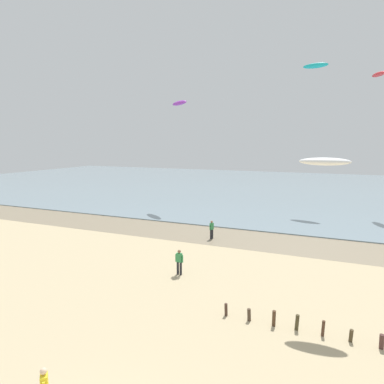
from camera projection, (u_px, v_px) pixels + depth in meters
wet_sand_strip at (262, 241)px, 30.75m from camera, size 120.00×6.24×0.01m
sea at (303, 188)px, 65.43m from camera, size 160.00×70.00×0.10m
person_nearest_camera at (179, 261)px, 22.81m from camera, size 0.57×0.22×1.71m
person_mid_beach at (212, 229)px, 31.30m from camera, size 0.33×0.54×1.71m
kite_aloft_0 at (316, 66)px, 45.04m from camera, size 3.49×1.88×0.79m
kite_aloft_4 at (325, 162)px, 17.72m from camera, size 2.62×0.98×0.44m
kite_aloft_6 at (179, 103)px, 45.81m from camera, size 3.58×3.18×0.86m
kite_aloft_7 at (379, 74)px, 42.86m from camera, size 2.00×3.29×0.51m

